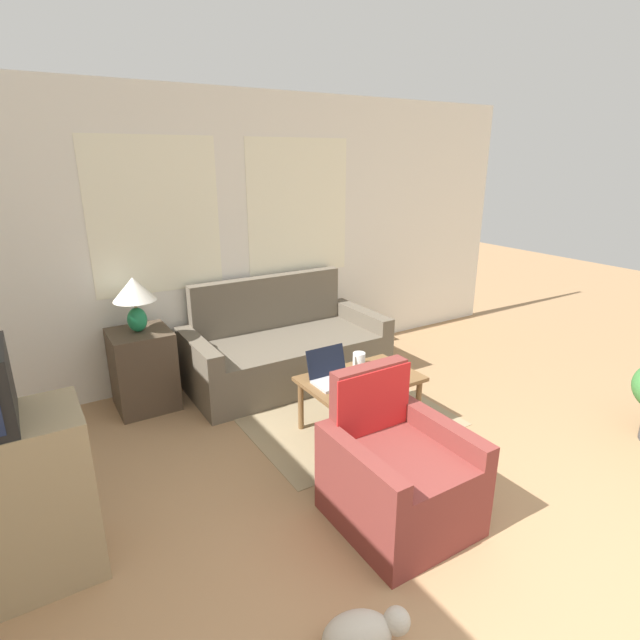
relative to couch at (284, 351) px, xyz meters
The scene contains 12 objects.
wall_back 1.14m from the couch, 112.33° to the left, with size 6.54×0.06×2.60m.
rug 0.67m from the couch, 84.48° to the right, with size 1.59×1.94×0.01m.
couch is the anchor object (origin of this frame).
armchair 2.10m from the couch, 99.90° to the right, with size 0.70×0.74×0.87m.
side_table 1.27m from the couch, behind, with size 0.48×0.48×0.68m.
table_lamp 1.46m from the couch, behind, with size 0.34×0.34×0.45m.
coffee_table 1.15m from the couch, 87.05° to the right, with size 0.88×0.57×0.44m.
laptop 1.12m from the couch, 98.23° to the right, with size 0.32×0.28×0.23m.
cup_navy 1.00m from the couch, 79.42° to the right, with size 0.10×0.10×0.11m.
book_red 1.28m from the couch, 80.42° to the right, with size 0.20×0.20×0.04m.
tv_remote 1.15m from the couch, 73.72° to the right, with size 0.12×0.15×0.02m.
cat_black 2.86m from the couch, 111.29° to the right, with size 0.54×0.29×0.20m.
Camera 1 is at (-1.84, -0.51, 2.04)m, focal length 28.00 mm.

